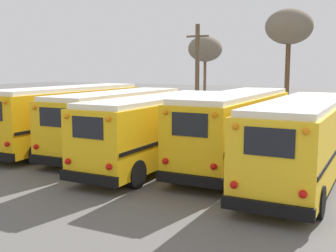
% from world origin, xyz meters
% --- Properties ---
extents(ground_plane, '(160.00, 160.00, 0.00)m').
position_xyz_m(ground_plane, '(0.00, 0.00, 0.00)').
color(ground_plane, '#5B5956').
extents(school_bus_0, '(2.56, 10.39, 3.26)m').
position_xyz_m(school_bus_0, '(-6.14, 0.99, 1.77)').
color(school_bus_0, '#EAAA0F').
rests_on(school_bus_0, ground).
extents(school_bus_1, '(2.76, 9.77, 3.07)m').
position_xyz_m(school_bus_1, '(-3.07, 1.02, 1.67)').
color(school_bus_1, yellow).
rests_on(school_bus_1, ground).
extents(school_bus_2, '(2.46, 10.27, 3.03)m').
position_xyz_m(school_bus_2, '(-0.00, -0.27, 1.66)').
color(school_bus_2, yellow).
rests_on(school_bus_2, ground).
extents(school_bus_3, '(2.51, 10.11, 3.20)m').
position_xyz_m(school_bus_3, '(3.07, 1.04, 1.74)').
color(school_bus_3, yellow).
rests_on(school_bus_3, ground).
extents(school_bus_4, '(2.65, 10.54, 3.09)m').
position_xyz_m(school_bus_4, '(6.14, -0.31, 1.68)').
color(school_bus_4, yellow).
rests_on(school_bus_4, ground).
extents(utility_pole, '(1.80, 0.34, 7.52)m').
position_xyz_m(utility_pole, '(-4.19, 13.48, 3.87)').
color(utility_pole, brown).
rests_on(utility_pole, ground).
extents(bare_tree_0, '(3.47, 3.47, 7.46)m').
position_xyz_m(bare_tree_0, '(-7.79, 23.73, 6.10)').
color(bare_tree_0, brown).
rests_on(bare_tree_0, ground).
extents(bare_tree_1, '(3.73, 3.73, 8.88)m').
position_xyz_m(bare_tree_1, '(1.63, 18.23, 7.38)').
color(bare_tree_1, brown).
rests_on(bare_tree_1, ground).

